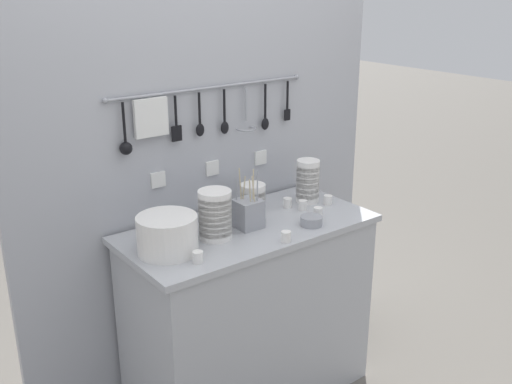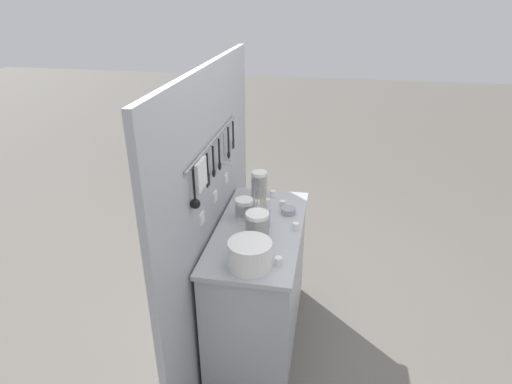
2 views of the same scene
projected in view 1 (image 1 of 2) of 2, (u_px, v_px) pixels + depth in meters
The scene contains 14 objects.
counter at pixel (249, 313), 2.87m from camera, with size 1.17×0.56×0.91m.
back_wall at pixel (210, 193), 2.93m from camera, with size 1.97×0.11×1.94m.
bowl_stack_back_corner at pixel (253, 198), 2.85m from camera, with size 0.12×0.12×0.14m.
bowl_stack_wide_centre at pixel (215, 215), 2.55m from camera, with size 0.14×0.14×0.22m.
bowl_stack_nested_right at pixel (308, 181), 2.98m from camera, with size 0.11×0.11×0.22m.
plate_stack at pixel (167, 234), 2.43m from camera, with size 0.25×0.25×0.16m.
steel_mixing_bowl at pixel (311, 221), 2.72m from camera, with size 0.10×0.10×0.04m.
cutlery_caddy at pixel (248, 213), 2.68m from camera, with size 0.11×0.11×0.27m.
cup_centre at pixel (286, 237), 2.54m from camera, with size 0.04×0.04×0.05m.
cup_edge_far at pixel (328, 200), 2.96m from camera, with size 0.04×0.04×0.05m.
cup_beside_plates at pixel (198, 257), 2.36m from camera, with size 0.04×0.04×0.05m.
cup_front_right at pixel (302, 205), 2.90m from camera, with size 0.04×0.04×0.05m.
cup_back_right at pixel (318, 212), 2.81m from camera, with size 0.04×0.04×0.05m.
cup_back_left at pixel (288, 203), 2.93m from camera, with size 0.04×0.04×0.05m.
Camera 1 is at (-1.49, -2.02, 1.96)m, focal length 42.00 mm.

